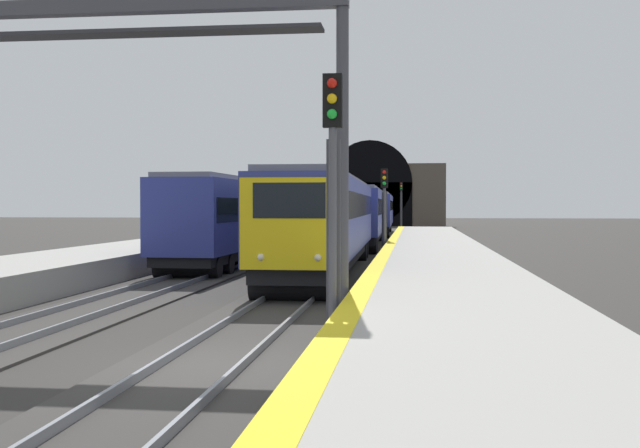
% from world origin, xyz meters
% --- Properties ---
extents(ground_plane, '(320.00, 320.00, 0.00)m').
position_xyz_m(ground_plane, '(0.00, 0.00, 0.00)').
color(ground_plane, '#302D2B').
extents(platform_right, '(112.00, 4.64, 0.94)m').
position_xyz_m(platform_right, '(0.00, -4.51, 0.47)').
color(platform_right, '#9E9B93').
rests_on(platform_right, ground_plane).
extents(platform_right_edge_strip, '(112.00, 0.50, 0.01)m').
position_xyz_m(platform_right_edge_strip, '(0.00, -2.44, 0.95)').
color(platform_right_edge_strip, yellow).
rests_on(platform_right_edge_strip, platform_right).
extents(track_main_line, '(160.00, 3.14, 0.21)m').
position_xyz_m(track_main_line, '(0.00, 0.00, 0.04)').
color(track_main_line, '#383533').
rests_on(track_main_line, ground_plane).
extents(train_main_approaching, '(63.05, 3.25, 3.98)m').
position_xyz_m(train_main_approaching, '(39.36, -0.00, 2.30)').
color(train_main_approaching, navy).
rests_on(train_main_approaching, ground_plane).
extents(train_adjacent_platform, '(57.12, 3.20, 4.97)m').
position_xyz_m(train_adjacent_platform, '(43.03, 4.89, 2.30)').
color(train_adjacent_platform, navy).
rests_on(train_adjacent_platform, ground_plane).
extents(railway_signal_near, '(0.39, 0.38, 5.41)m').
position_xyz_m(railway_signal_near, '(2.13, -1.99, 3.26)').
color(railway_signal_near, '#4C4C54').
rests_on(railway_signal_near, ground_plane).
extents(railway_signal_mid, '(0.39, 0.38, 4.80)m').
position_xyz_m(railway_signal_mid, '(28.40, -1.99, 2.93)').
color(railway_signal_mid, '#4C4C54').
rests_on(railway_signal_mid, ground_plane).
extents(railway_signal_far, '(0.39, 0.38, 5.70)m').
position_xyz_m(railway_signal_far, '(82.39, -1.99, 3.43)').
color(railway_signal_far, '#38383D').
rests_on(railway_signal_far, ground_plane).
extents(overhead_signal_gantry, '(0.70, 9.15, 7.59)m').
position_xyz_m(overhead_signal_gantry, '(4.18, 2.44, 5.74)').
color(overhead_signal_gantry, '#3F3F47').
rests_on(overhead_signal_gantry, ground_plane).
extents(tunnel_portal, '(2.74, 20.55, 11.73)m').
position_xyz_m(tunnel_portal, '(93.30, 2.44, 4.30)').
color(tunnel_portal, '#51473D').
rests_on(tunnel_portal, ground_plane).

